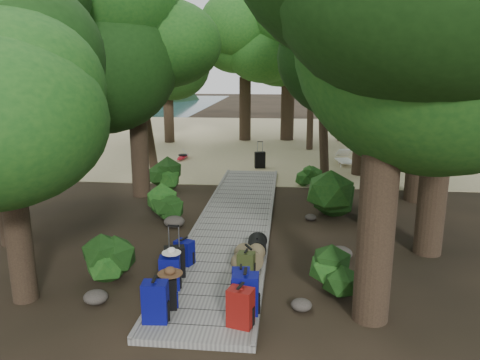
% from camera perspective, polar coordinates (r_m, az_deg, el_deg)
% --- Properties ---
extents(ground, '(120.00, 120.00, 0.00)m').
position_cam_1_polar(ground, '(12.10, -1.13, -6.74)').
color(ground, '#322519').
rests_on(ground, ground).
extents(sand_beach, '(40.00, 22.00, 0.02)m').
position_cam_1_polar(sand_beach, '(27.60, 2.97, 4.98)').
color(sand_beach, tan).
rests_on(sand_beach, ground).
extents(boardwalk, '(2.00, 12.00, 0.12)m').
position_cam_1_polar(boardwalk, '(13.01, -0.59, -4.95)').
color(boardwalk, gray).
rests_on(boardwalk, ground).
extents(backpack_left_a, '(0.43, 0.32, 0.77)m').
position_cam_1_polar(backpack_left_a, '(8.04, -10.29, -14.16)').
color(backpack_left_a, '#020A78').
rests_on(backpack_left_a, boardwalk).
extents(backpack_left_b, '(0.39, 0.31, 0.64)m').
position_cam_1_polar(backpack_left_b, '(8.42, -8.92, -13.24)').
color(backpack_left_b, black).
rests_on(backpack_left_b, boardwalk).
extents(backpack_left_c, '(0.42, 0.32, 0.71)m').
position_cam_1_polar(backpack_left_c, '(9.07, -8.55, -10.93)').
color(backpack_left_c, '#020A78').
rests_on(backpack_left_c, boardwalk).
extents(backpack_left_d, '(0.45, 0.40, 0.58)m').
position_cam_1_polar(backpack_left_d, '(10.12, -6.80, -8.58)').
color(backpack_left_d, '#020A78').
rests_on(backpack_left_d, boardwalk).
extents(backpack_right_a, '(0.46, 0.38, 0.72)m').
position_cam_1_polar(backpack_right_a, '(7.81, 0.07, -15.04)').
color(backpack_right_a, maroon).
rests_on(backpack_right_a, boardwalk).
extents(backpack_right_b, '(0.46, 0.32, 0.80)m').
position_cam_1_polar(backpack_right_b, '(8.11, 0.65, -13.52)').
color(backpack_right_b, '#020A78').
rests_on(backpack_right_b, boardwalk).
extents(backpack_right_c, '(0.35, 0.27, 0.57)m').
position_cam_1_polar(backpack_right_c, '(8.78, 0.11, -12.15)').
color(backpack_right_c, '#020A78').
rests_on(backpack_right_c, boardwalk).
extents(backpack_right_d, '(0.37, 0.29, 0.51)m').
position_cam_1_polar(backpack_right_d, '(9.59, 0.75, -9.98)').
color(backpack_right_d, '#354218').
rests_on(backpack_right_d, boardwalk).
extents(duffel_right_khaki, '(0.66, 0.74, 0.41)m').
position_cam_1_polar(duffel_right_khaki, '(9.95, 1.04, -9.38)').
color(duffel_right_khaki, brown).
rests_on(duffel_right_khaki, boardwalk).
extents(duffel_right_black, '(0.45, 0.67, 0.41)m').
position_cam_1_polar(duffel_right_black, '(10.57, 2.09, -7.99)').
color(duffel_right_black, black).
rests_on(duffel_right_black, boardwalk).
extents(suitcase_on_boardwalk, '(0.46, 0.34, 0.63)m').
position_cam_1_polar(suitcase_on_boardwalk, '(9.56, -7.96, -9.82)').
color(suitcase_on_boardwalk, black).
rests_on(suitcase_on_boardwalk, boardwalk).
extents(lone_suitcase_on_sand, '(0.48, 0.34, 0.68)m').
position_cam_1_polar(lone_suitcase_on_sand, '(19.75, 2.45, 2.46)').
color(lone_suitcase_on_sand, black).
rests_on(lone_suitcase_on_sand, sand_beach).
extents(hat_brown, '(0.44, 0.44, 0.13)m').
position_cam_1_polar(hat_brown, '(8.26, -8.53, -10.82)').
color(hat_brown, '#51351E').
rests_on(hat_brown, backpack_left_b).
extents(hat_white, '(0.36, 0.36, 0.12)m').
position_cam_1_polar(hat_white, '(8.93, -8.37, -8.43)').
color(hat_white, silver).
rests_on(hat_white, backpack_left_c).
extents(kayak, '(0.88, 2.93, 0.29)m').
position_cam_1_polar(kayak, '(21.77, -6.99, 2.92)').
color(kayak, red).
rests_on(kayak, sand_beach).
extents(sun_lounger, '(0.96, 1.97, 0.61)m').
position_cam_1_polar(sun_lounger, '(20.81, 12.74, 2.62)').
color(sun_lounger, silver).
rests_on(sun_lounger, sand_beach).
extents(tree_right_a, '(5.25, 5.25, 8.76)m').
position_cam_1_polar(tree_right_a, '(7.60, 17.68, 14.17)').
color(tree_right_a, black).
rests_on(tree_right_a, ground).
extents(tree_right_b, '(5.04, 5.04, 9.00)m').
position_cam_1_polar(tree_right_b, '(11.06, 23.92, 13.98)').
color(tree_right_b, black).
rests_on(tree_right_b, ground).
extents(tree_right_c, '(4.91, 4.91, 8.50)m').
position_cam_1_polar(tree_right_c, '(12.61, 16.94, 13.25)').
color(tree_right_c, black).
rests_on(tree_right_c, ground).
extents(tree_right_e, '(5.03, 5.03, 9.05)m').
position_cam_1_polar(tree_right_e, '(18.76, 15.17, 14.21)').
color(tree_right_e, black).
rests_on(tree_right_e, ground).
extents(tree_right_f, '(5.53, 5.53, 9.87)m').
position_cam_1_polar(tree_right_f, '(21.11, 21.19, 14.81)').
color(tree_right_f, black).
rests_on(tree_right_f, ground).
extents(tree_left_a, '(3.87, 3.87, 6.46)m').
position_cam_1_polar(tree_left_a, '(8.95, -26.68, 5.82)').
color(tree_left_a, black).
rests_on(tree_left_a, ground).
extents(tree_left_c, '(4.75, 4.75, 8.25)m').
position_cam_1_polar(tree_left_c, '(15.46, -12.65, 13.06)').
color(tree_left_c, black).
rests_on(tree_left_c, ground).
extents(tree_back_a, '(5.46, 5.46, 9.45)m').
position_cam_1_polar(tree_back_a, '(26.96, 0.63, 14.85)').
color(tree_back_a, black).
rests_on(tree_back_a, ground).
extents(tree_back_b, '(6.09, 6.09, 10.87)m').
position_cam_1_polar(tree_back_b, '(27.19, 6.00, 16.26)').
color(tree_back_b, black).
rests_on(tree_back_b, ground).
extents(tree_back_c, '(5.32, 5.32, 9.58)m').
position_cam_1_polar(tree_back_c, '(27.30, 12.98, 14.63)').
color(tree_back_c, black).
rests_on(tree_back_c, ground).
extents(tree_back_d, '(4.77, 4.77, 7.96)m').
position_cam_1_polar(tree_back_d, '(26.47, -8.88, 13.09)').
color(tree_back_d, black).
rests_on(tree_back_d, ground).
extents(palm_right_a, '(4.57, 4.57, 7.80)m').
position_cam_1_polar(palm_right_a, '(17.77, 11.22, 12.45)').
color(palm_right_a, '#113F13').
rests_on(palm_right_a, ground).
extents(palm_right_b, '(4.03, 4.03, 7.79)m').
position_cam_1_polar(palm_right_b, '(22.84, 14.84, 12.50)').
color(palm_right_b, '#113F13').
rests_on(palm_right_b, ground).
extents(palm_right_c, '(4.59, 4.59, 7.30)m').
position_cam_1_polar(palm_right_c, '(24.30, 9.35, 12.25)').
color(palm_right_c, '#113F13').
rests_on(palm_right_c, ground).
extents(palm_left_a, '(4.82, 4.82, 7.67)m').
position_cam_1_polar(palm_left_a, '(19.04, -11.71, 12.31)').
color(palm_left_a, '#113F13').
rests_on(palm_left_a, ground).
extents(rock_left_a, '(0.45, 0.41, 0.25)m').
position_cam_1_polar(rock_left_a, '(9.20, -17.18, -13.48)').
color(rock_left_a, '#4C473F').
rests_on(rock_left_a, ground).
extents(rock_left_b, '(0.38, 0.34, 0.21)m').
position_cam_1_polar(rock_left_b, '(10.91, -16.45, -9.09)').
color(rock_left_b, '#4C473F').
rests_on(rock_left_b, ground).
extents(rock_left_c, '(0.56, 0.51, 0.31)m').
position_cam_1_polar(rock_left_c, '(12.75, -8.03, -5.05)').
color(rock_left_c, '#4C473F').
rests_on(rock_left_c, ground).
extents(rock_left_d, '(0.28, 0.25, 0.15)m').
position_cam_1_polar(rock_left_d, '(15.01, -8.06, -2.45)').
color(rock_left_d, '#4C473F').
rests_on(rock_left_d, ground).
extents(rock_right_a, '(0.38, 0.34, 0.21)m').
position_cam_1_polar(rock_right_a, '(8.67, 7.49, -14.86)').
color(rock_right_a, '#4C473F').
rests_on(rock_right_a, ground).
extents(rock_right_b, '(0.55, 0.49, 0.30)m').
position_cam_1_polar(rock_right_b, '(10.84, 12.09, -8.72)').
color(rock_right_b, '#4C473F').
rests_on(rock_right_b, ground).
extents(rock_right_c, '(0.32, 0.29, 0.18)m').
position_cam_1_polar(rock_right_c, '(13.34, 8.60, -4.51)').
color(rock_right_c, '#4C473F').
rests_on(rock_right_c, ground).
extents(rock_right_d, '(0.64, 0.57, 0.35)m').
position_cam_1_polar(rock_right_d, '(15.41, 10.59, -1.74)').
color(rock_right_d, '#4C473F').
rests_on(rock_right_d, ground).
extents(shrub_left_a, '(1.04, 1.04, 0.94)m').
position_cam_1_polar(shrub_left_a, '(9.87, -15.36, -9.22)').
color(shrub_left_a, '#174A16').
rests_on(shrub_left_a, ground).
extents(shrub_left_b, '(1.02, 1.02, 0.92)m').
position_cam_1_polar(shrub_left_b, '(13.34, -8.99, -2.84)').
color(shrub_left_b, '#174A16').
rests_on(shrub_left_b, ground).
extents(shrub_left_c, '(1.10, 1.10, 0.99)m').
position_cam_1_polar(shrub_left_c, '(16.65, -9.37, 0.61)').
color(shrub_left_c, '#174A16').
rests_on(shrub_left_c, ground).
extents(shrub_right_a, '(1.01, 1.01, 0.91)m').
position_cam_1_polar(shrub_right_a, '(9.12, 11.49, -11.06)').
color(shrub_right_a, '#174A16').
rests_on(shrub_right_a, ground).
extents(shrub_right_b, '(1.49, 1.49, 1.34)m').
position_cam_1_polar(shrub_right_b, '(13.68, 10.86, -1.58)').
color(shrub_right_b, '#174A16').
rests_on(shrub_right_b, ground).
extents(shrub_right_c, '(0.80, 0.80, 0.72)m').
position_cam_1_polar(shrub_right_c, '(17.13, 8.17, 0.57)').
color(shrub_right_c, '#174A16').
rests_on(shrub_right_c, ground).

